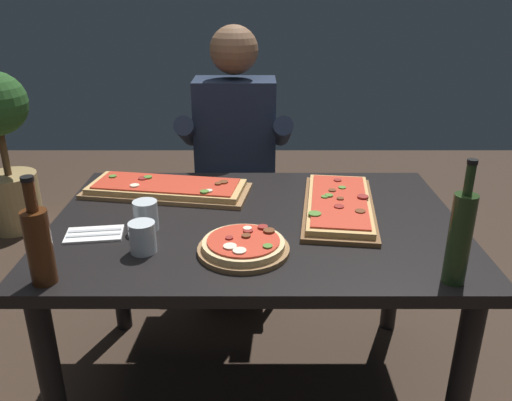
{
  "coord_description": "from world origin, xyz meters",
  "views": [
    {
      "loc": [
        -0.0,
        -1.64,
        1.5
      ],
      "look_at": [
        0.0,
        0.05,
        0.79
      ],
      "focal_mm": 36.45,
      "sensor_mm": 36.0,
      "label": 1
    }
  ],
  "objects": [
    {
      "name": "diner_chair",
      "position": [
        -0.1,
        0.86,
        0.49
      ],
      "size": [
        0.44,
        0.44,
        0.87
      ],
      "color": "black",
      "rests_on": "ground_plane"
    },
    {
      "name": "seated_diner",
      "position": [
        -0.1,
        0.74,
        0.74
      ],
      "size": [
        0.53,
        0.41,
        1.33
      ],
      "color": "#23232D",
      "rests_on": "ground_plane"
    },
    {
      "name": "tumbler_near_camera",
      "position": [
        -0.36,
        -0.08,
        0.78
      ],
      "size": [
        0.08,
        0.08,
        0.1
      ],
      "color": "silver",
      "rests_on": "dining_table"
    },
    {
      "name": "wine_bottle_dark",
      "position": [
        0.54,
        -0.41,
        0.88
      ],
      "size": [
        0.06,
        0.06,
        0.35
      ],
      "color": "#233819",
      "rests_on": "dining_table"
    },
    {
      "name": "tumbler_far_side",
      "position": [
        -0.34,
        -0.23,
        0.79
      ],
      "size": [
        0.08,
        0.08,
        0.1
      ],
      "color": "silver",
      "rests_on": "dining_table"
    },
    {
      "name": "pizza_round_far",
      "position": [
        -0.04,
        -0.24,
        0.76
      ],
      "size": [
        0.28,
        0.28,
        0.05
      ],
      "color": "olive",
      "rests_on": "dining_table"
    },
    {
      "name": "pizza_rectangular_left",
      "position": [
        0.3,
        0.08,
        0.76
      ],
      "size": [
        0.32,
        0.59,
        0.05
      ],
      "color": "brown",
      "rests_on": "dining_table"
    },
    {
      "name": "ground_plane",
      "position": [
        0.0,
        0.0,
        0.0
      ],
      "size": [
        6.4,
        6.4,
        0.0
      ],
      "primitive_type": "plane",
      "color": "#38281E"
    },
    {
      "name": "oil_bottle_amber",
      "position": [
        -0.58,
        -0.41,
        0.86
      ],
      "size": [
        0.07,
        0.07,
        0.31
      ],
      "color": "#47230F",
      "rests_on": "dining_table"
    },
    {
      "name": "potted_plant_corner",
      "position": [
        -1.58,
        1.48,
        0.56
      ],
      "size": [
        0.39,
        0.39,
        1.02
      ],
      "color": "tan",
      "rests_on": "ground_plane"
    },
    {
      "name": "pizza_rectangular_front",
      "position": [
        -0.35,
        0.25,
        0.76
      ],
      "size": [
        0.67,
        0.34,
        0.05
      ],
      "color": "olive",
      "rests_on": "dining_table"
    },
    {
      "name": "dining_table",
      "position": [
        0.0,
        0.0,
        0.64
      ],
      "size": [
        1.4,
        0.96,
        0.74
      ],
      "color": "black",
      "rests_on": "ground_plane"
    },
    {
      "name": "napkin_cutlery_set",
      "position": [
        -0.53,
        -0.12,
        0.74
      ],
      "size": [
        0.19,
        0.13,
        0.01
      ],
      "color": "white",
      "rests_on": "dining_table"
    }
  ]
}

